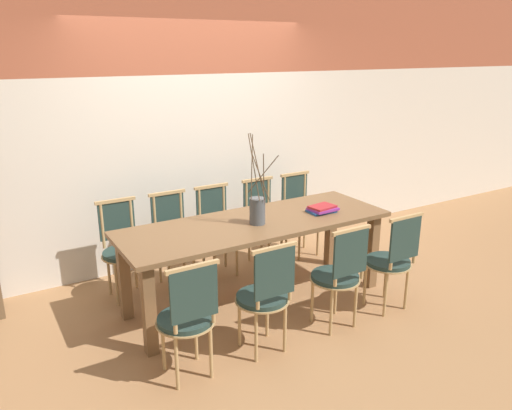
% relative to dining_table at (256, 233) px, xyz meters
% --- Properties ---
extents(ground_plane, '(16.00, 16.00, 0.00)m').
position_rel_dining_table_xyz_m(ground_plane, '(0.00, 0.00, -0.67)').
color(ground_plane, '#9E7047').
extents(wall_rear, '(12.00, 0.06, 3.20)m').
position_rel_dining_table_xyz_m(wall_rear, '(0.00, 1.26, 0.93)').
color(wall_rear, beige).
rests_on(wall_rear, ground_plane).
extents(dining_table, '(2.43, 0.83, 0.78)m').
position_rel_dining_table_xyz_m(dining_table, '(0.00, 0.00, 0.00)').
color(dining_table, brown).
rests_on(dining_table, ground_plane).
extents(chair_near_leftend, '(0.41, 0.41, 0.91)m').
position_rel_dining_table_xyz_m(chair_near_leftend, '(-0.97, -0.73, -0.17)').
color(chair_near_leftend, '#233833').
rests_on(chair_near_leftend, ground_plane).
extents(chair_near_left, '(0.41, 0.41, 0.91)m').
position_rel_dining_table_xyz_m(chair_near_left, '(-0.35, -0.73, -0.17)').
color(chair_near_left, '#233833').
rests_on(chair_near_left, ground_plane).
extents(chair_near_center, '(0.41, 0.41, 0.91)m').
position_rel_dining_table_xyz_m(chair_near_center, '(0.35, -0.73, -0.17)').
color(chair_near_center, '#233833').
rests_on(chair_near_center, ground_plane).
extents(chair_near_right, '(0.41, 0.41, 0.91)m').
position_rel_dining_table_xyz_m(chair_near_right, '(0.94, -0.73, -0.17)').
color(chair_near_right, '#233833').
rests_on(chair_near_right, ground_plane).
extents(chair_far_leftend, '(0.41, 0.41, 0.91)m').
position_rel_dining_table_xyz_m(chair_far_leftend, '(-0.99, 0.73, -0.17)').
color(chair_far_leftend, '#233833').
rests_on(chair_far_leftend, ground_plane).
extents(chair_far_left, '(0.41, 0.41, 0.91)m').
position_rel_dining_table_xyz_m(chair_far_left, '(-0.49, 0.73, -0.17)').
color(chair_far_left, '#233833').
rests_on(chair_far_left, ground_plane).
extents(chair_far_center, '(0.41, 0.41, 0.91)m').
position_rel_dining_table_xyz_m(chair_far_center, '(-0.02, 0.73, -0.17)').
color(chair_far_center, '#233833').
rests_on(chair_far_center, ground_plane).
extents(chair_far_right, '(0.41, 0.41, 0.91)m').
position_rel_dining_table_xyz_m(chair_far_right, '(0.52, 0.73, -0.17)').
color(chair_far_right, '#233833').
rests_on(chair_far_right, ground_plane).
extents(chair_far_rightend, '(0.41, 0.41, 0.91)m').
position_rel_dining_table_xyz_m(chair_far_rightend, '(1.01, 0.73, -0.17)').
color(chair_far_rightend, '#233833').
rests_on(chair_far_rightend, ground_plane).
extents(vase_centerpiece, '(0.29, 0.29, 0.80)m').
position_rel_dining_table_xyz_m(vase_centerpiece, '(-0.02, -0.06, 0.24)').
color(vase_centerpiece, '#4C5156').
rests_on(vase_centerpiece, dining_table).
extents(book_stack, '(0.27, 0.20, 0.06)m').
position_rel_dining_table_xyz_m(book_stack, '(0.66, -0.09, 0.14)').
color(book_stack, '#234C8C').
rests_on(book_stack, dining_table).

